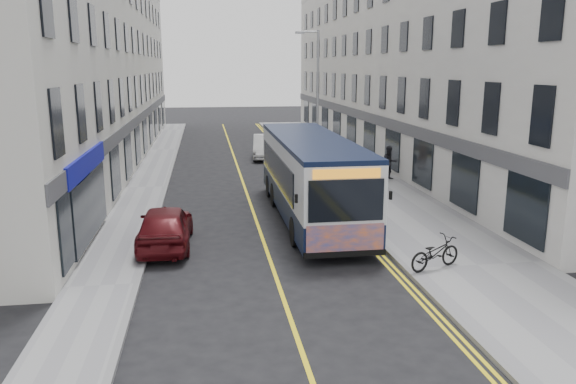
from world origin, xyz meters
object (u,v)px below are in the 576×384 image
object	(u,v)px
streetlamp	(316,98)
bicycle	(435,253)
car_maroon	(165,226)
pedestrian_far	(390,163)
city_bus	(311,175)
car_white	(266,147)
pedestrian_near	(345,156)

from	to	relation	value
streetlamp	bicycle	distance (m)	15.81
car_maroon	bicycle	bearing A→B (deg)	156.97
streetlamp	pedestrian_far	bearing A→B (deg)	-27.69
streetlamp	city_bus	world-z (taller)	streetlamp
streetlamp	car_white	size ratio (longest dim) A/B	1.70
city_bus	car_maroon	xyz separation A→B (m)	(-5.62, -2.87, -1.08)
city_bus	bicycle	bearing A→B (deg)	-68.64
car_white	car_maroon	world-z (taller)	car_white
pedestrian_near	pedestrian_far	world-z (taller)	same
car_maroon	streetlamp	bearing A→B (deg)	-121.72
pedestrian_near	pedestrian_far	size ratio (longest dim) A/B	1.00
car_white	car_maroon	bearing A→B (deg)	-100.21
car_white	city_bus	bearing A→B (deg)	-83.31
streetlamp	pedestrian_far	world-z (taller)	streetlamp
bicycle	pedestrian_far	distance (m)	13.76
car_white	car_maroon	xyz separation A→B (m)	(-5.53, -18.60, -0.03)
bicycle	city_bus	bearing A→B (deg)	-0.78
pedestrian_near	car_maroon	size ratio (longest dim) A/B	0.41
streetlamp	city_bus	size ratio (longest dim) A/B	0.69
pedestrian_near	car_white	size ratio (longest dim) A/B	0.38
pedestrian_near	city_bus	bearing A→B (deg)	-133.59
bicycle	pedestrian_near	bearing A→B (deg)	-26.67
pedestrian_near	car_white	bearing A→B (deg)	101.06
streetlamp	pedestrian_near	distance (m)	3.95
city_bus	streetlamp	bearing A→B (deg)	77.48
pedestrian_far	car_maroon	size ratio (longest dim) A/B	0.41
streetlamp	pedestrian_far	size ratio (longest dim) A/B	4.41
streetlamp	pedestrian_near	world-z (taller)	streetlamp
streetlamp	car_maroon	xyz separation A→B (m)	(-7.57, -11.63, -3.64)
city_bus	pedestrian_near	bearing A→B (deg)	68.06
streetlamp	car_white	world-z (taller)	streetlamp
city_bus	pedestrian_far	world-z (taller)	city_bus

